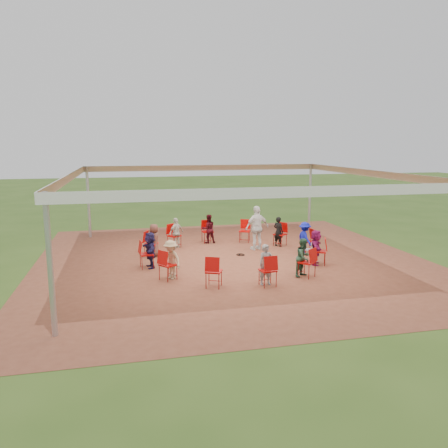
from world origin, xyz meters
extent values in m
plane|color=#325019|center=(0.00, 0.00, 0.00)|extent=(80.00, 80.00, 0.00)
plane|color=brown|center=(0.00, 0.00, 0.01)|extent=(13.00, 13.00, 0.00)
cylinder|color=#B2B2B7|center=(-5.00, -5.00, 1.50)|extent=(0.12, 0.12, 3.00)
cylinder|color=#B2B2B7|center=(-5.00, 5.00, 1.50)|extent=(0.12, 0.12, 3.00)
cylinder|color=#B2B2B7|center=(5.00, 5.00, 1.50)|extent=(0.12, 0.12, 3.00)
plane|color=white|center=(0.00, 0.00, 3.00)|extent=(10.30, 10.30, 0.00)
cube|color=white|center=(0.00, -5.15, 2.88)|extent=(10.30, 0.03, 0.24)
cube|color=white|center=(0.00, 5.15, 2.88)|extent=(10.30, 0.03, 0.24)
cube|color=white|center=(-5.15, 0.00, 2.88)|extent=(0.03, 10.30, 0.24)
cube|color=white|center=(5.15, 0.00, 2.88)|extent=(0.03, 10.30, 0.24)
imported|color=#7C114D|center=(2.54, -1.13, 0.58)|extent=(0.80, 1.14, 1.16)
imported|color=#0F17A7|center=(2.77, 0.30, 0.58)|extent=(0.45, 0.78, 1.16)
imported|color=black|center=(2.25, 1.64, 0.58)|extent=(0.47, 0.50, 1.16)
imported|color=#38080F|center=(-0.30, 2.77, 0.58)|extent=(0.59, 0.38, 1.16)
imported|color=beige|center=(-1.64, 2.25, 0.58)|extent=(0.75, 0.68, 1.16)
imported|color=brown|center=(-2.54, 1.13, 0.58)|extent=(0.52, 0.65, 1.16)
imported|color=#1D1841|center=(-2.77, -0.30, 0.58)|extent=(0.51, 1.11, 1.16)
imported|color=tan|center=(-2.25, -1.64, 0.58)|extent=(0.74, 0.82, 1.16)
imported|color=gray|center=(0.30, -2.77, 0.58)|extent=(0.45, 0.32, 1.16)
imported|color=#294E36|center=(1.64, -2.25, 0.58)|extent=(0.65, 0.59, 1.16)
imported|color=silver|center=(1.28, 1.29, 0.84)|extent=(1.06, 0.72, 1.66)
torus|color=black|center=(0.45, 0.61, 0.02)|extent=(0.36, 0.36, 0.03)
torus|color=black|center=(0.49, 0.57, 0.02)|extent=(0.29, 0.29, 0.03)
cube|color=#B7B7BC|center=(2.34, -1.04, 0.50)|extent=(0.33, 0.38, 0.01)
cube|color=#B7B7BC|center=(2.44, -1.08, 0.61)|extent=(0.19, 0.32, 0.20)
cube|color=#CCE0FF|center=(2.43, -1.08, 0.61)|extent=(0.16, 0.27, 0.17)
camera|label=1|loc=(-3.47, -14.02, 3.90)|focal=35.00mm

